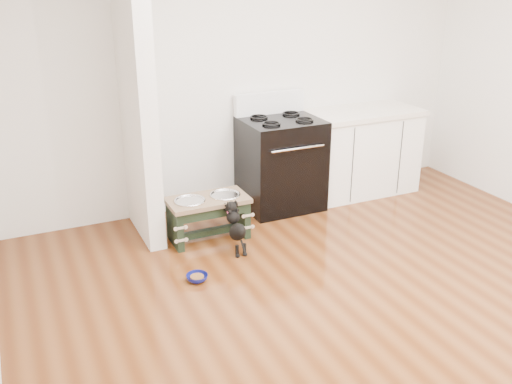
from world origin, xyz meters
The scene contains 8 objects.
ground centered at (0.00, 0.00, 0.00)m, with size 5.00×5.00×0.00m, color #4F250E.
room_shell centered at (0.00, 0.00, 1.62)m, with size 5.00×5.00×5.00m.
partition_wall centered at (-1.18, 2.10, 1.35)m, with size 0.15×0.80×2.70m, color silver.
oven_range centered at (0.25, 2.16, 0.48)m, with size 0.76×0.69×1.14m.
cabinet_run centered at (1.23, 2.18, 0.45)m, with size 1.24×0.64×0.91m.
dog_feeder centered at (-0.69, 1.74, 0.28)m, with size 0.72×0.39×0.41m.
puppy centered at (-0.56, 1.41, 0.24)m, with size 0.13×0.37×0.44m.
floor_bowl centered at (-1.04, 1.07, 0.03)m, with size 0.21×0.21×0.05m.
Camera 1 is at (-2.26, -2.71, 2.33)m, focal length 40.00 mm.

